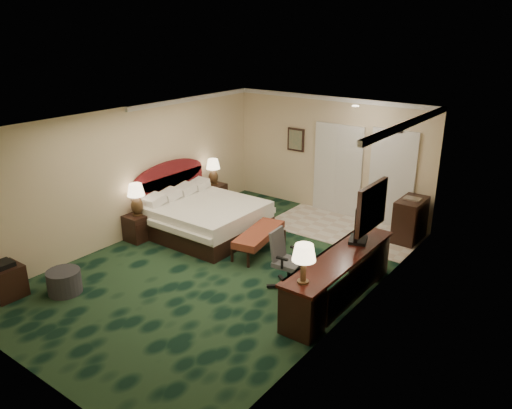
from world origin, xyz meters
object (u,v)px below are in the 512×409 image
Objects in this scene: lamp_near at (137,199)px; desk at (339,278)px; bed_bench at (259,242)px; lamp_far at (213,172)px; tv at (359,221)px; desk_chair at (289,261)px; nightstand_far at (213,197)px; nightstand_near at (138,227)px; bed at (206,219)px; side_table at (6,281)px; ottoman at (64,282)px; minibar at (410,220)px.

desk is at bearing 3.83° from lamp_near.
lamp_far is at bearing 139.29° from bed_bench.
bed_bench is 2.23m from tv.
desk_chair is at bearing -31.28° from lamp_far.
nightstand_near is at bearing -90.72° from nightstand_far.
tv reaches higher than bed.
side_table is at bearing -102.95° from bed.
tv is (4.42, 0.96, 0.28)m from lamp_near.
bed is 3.59m from desk.
bed reaches higher than nightstand_near.
side_table reaches higher than bed_bench.
bed_bench is at bearing 21.51° from lamp_near.
ottoman is 3.74m from desk_chair.
bed is 0.78× the size of desk.
side_table is at bearing -89.22° from lamp_near.
lamp_near is 0.75× the size of minibar.
lamp_far reaches higher than desk.
tv reaches higher than desk.
tv reaches higher than side_table.
bed_bench is 2.52× the size of ottoman.
minibar is (0.89, 3.15, -0.07)m from desk_chair.
desk_chair reaches higher than bed_bench.
nightstand_near is 0.99× the size of ottoman.
tv reaches higher than nightstand_far.
desk_chair is (2.90, 2.34, 0.31)m from ottoman.
minibar reaches higher than nightstand_near.
nightstand_near is 0.59× the size of tv.
side_table is (0.04, -2.83, -0.61)m from lamp_near.
desk is (2.06, -0.64, 0.16)m from bed_bench.
lamp_near reaches higher than bed.
desk_chair reaches higher than nightstand_near.
nightstand_near is 2.29m from ottoman.
bed_bench is (2.35, -1.36, -0.69)m from lamp_far.
lamp_far is (0.03, 2.32, 0.65)m from nightstand_near.
lamp_far reaches higher than lamp_near.
lamp_far is at bearing 144.26° from desk_chair.
bed_bench reaches higher than ottoman.
lamp_far is at bearing 98.29° from ottoman.
lamp_far reaches higher than ottoman.
bed_bench is 2.16m from desk.
nightstand_near is at bearing -143.51° from minibar.
bed_bench is 1.51× the size of tv.
bed is 1.49m from lamp_near.
lamp_far is 0.69× the size of minibar.
tv is at bearing -17.03° from lamp_far.
nightstand_near is 2.82m from side_table.
lamp_near is at bearing -176.17° from desk.
lamp_near is (-0.93, -1.04, 0.54)m from bed.
desk_chair is at bearing -30.74° from nightstand_far.
bed_bench is (2.38, 0.94, -0.64)m from lamp_near.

